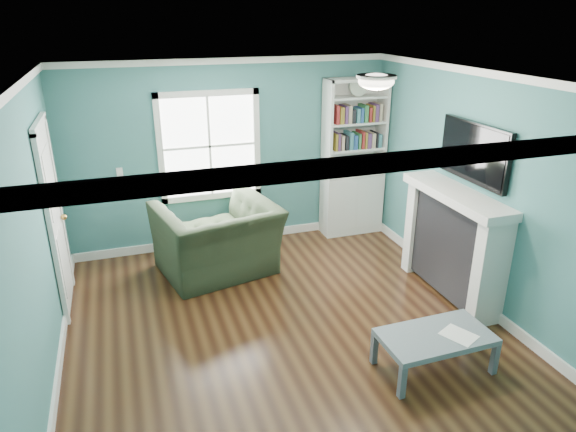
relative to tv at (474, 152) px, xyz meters
name	(u,v)px	position (x,y,z in m)	size (l,w,h in m)	color
floor	(289,333)	(-2.20, -0.20, -1.72)	(5.00, 5.00, 0.00)	black
room_walls	(289,191)	(-2.20, -0.20, -0.14)	(5.00, 5.00, 5.00)	teal
trim	(289,225)	(-2.20, -0.20, -0.49)	(4.50, 5.00, 2.60)	white
window	(210,146)	(-2.50, 2.29, -0.27)	(1.40, 0.06, 1.50)	white
bookshelf	(352,173)	(-0.43, 2.10, -0.80)	(0.90, 0.35, 2.31)	silver
fireplace	(453,245)	(-0.12, 0.00, -1.09)	(0.44, 1.58, 1.30)	black
tv	(474,152)	(0.00, 0.00, 0.00)	(0.06, 1.10, 0.65)	black
door	(54,217)	(-4.42, 1.20, -0.65)	(0.12, 0.98, 2.17)	silver
ceiling_fixture	(376,81)	(-1.30, -0.10, 0.82)	(0.38, 0.38, 0.15)	white
light_switch	(120,172)	(-3.70, 2.28, -0.52)	(0.08, 0.01, 0.12)	white
recliner	(217,228)	(-2.62, 1.40, -1.11)	(1.41, 0.92, 1.23)	#222D1C
coffee_table	(435,339)	(-1.08, -1.16, -1.40)	(1.04, 0.58, 0.38)	#535A63
paper_sheet	(459,335)	(-0.89, -1.24, -1.35)	(0.24, 0.30, 0.00)	white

